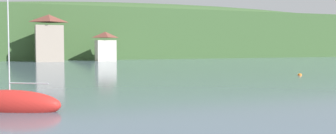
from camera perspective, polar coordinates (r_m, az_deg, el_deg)
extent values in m
cube|color=#38562D|center=(118.72, -17.89, 4.43)|extent=(352.00, 47.64, 13.01)
ellipsoid|color=#38562D|center=(139.07, -0.79, 3.57)|extent=(246.40, 33.35, 26.81)
cube|color=gray|center=(89.29, -16.78, 3.26)|extent=(5.71, 4.72, 7.85)
pyramid|color=brown|center=(89.48, -16.84, 6.75)|extent=(5.99, 4.95, 1.65)
cube|color=beige|center=(90.64, -9.02, 2.35)|extent=(4.20, 3.89, 4.69)
pyramid|color=brown|center=(90.66, -9.04, 4.63)|extent=(4.41, 4.08, 1.36)
ellipsoid|color=red|center=(23.29, -21.87, -5.00)|extent=(5.88, 4.29, 1.57)
cylinder|color=#B7B7BC|center=(23.07, -22.05, 3.56)|extent=(0.07, 0.07, 6.06)
cylinder|color=#ADADB2|center=(22.60, -19.45, -2.23)|extent=(2.00, 1.19, 0.06)
sphere|color=orange|center=(49.35, 18.49, -1.15)|extent=(0.47, 0.47, 0.47)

